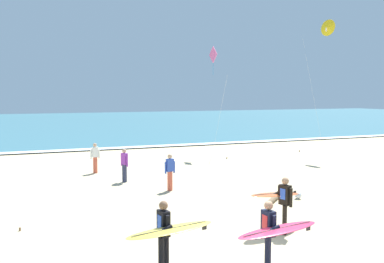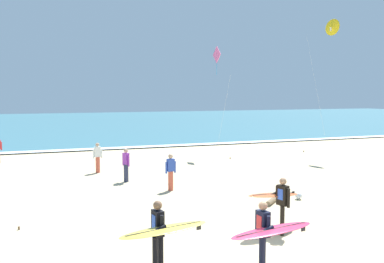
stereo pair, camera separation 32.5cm
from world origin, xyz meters
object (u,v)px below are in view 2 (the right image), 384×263
object	(u,v)px
surfer_trailing	(161,231)
kite_delta_golden_far	(332,28)
driftwood_log	(273,200)
surfer_third	(278,199)
bystander_white_top	(98,157)
bystander_purple_top	(126,165)
beach_ball	(299,196)
bystander_blue_top	(171,172)
surfer_lead	(267,231)
kite_diamond_rose_low	(217,58)

from	to	relation	value
surfer_trailing	kite_delta_golden_far	size ratio (longest dim) A/B	0.24
driftwood_log	surfer_third	bearing A→B (deg)	-118.81
bystander_white_top	driftwood_log	distance (m)	10.21
kite_delta_golden_far	surfer_trailing	bearing A→B (deg)	-137.97
surfer_trailing	bystander_white_top	xyz separation A→B (m)	(0.39, 13.38, -0.23)
bystander_purple_top	driftwood_log	distance (m)	7.36
surfer_third	driftwood_log	xyz separation A→B (m)	(1.73, 3.14, -0.95)
surfer_third	beach_ball	size ratio (longest dim) A/B	7.46
surfer_third	bystander_blue_top	world-z (taller)	surfer_third
surfer_trailing	bystander_white_top	bearing A→B (deg)	88.31
surfer_lead	beach_ball	xyz separation A→B (m)	(4.80, 5.73, -0.91)
bystander_white_top	surfer_third	bearing A→B (deg)	-72.29
bystander_purple_top	bystander_white_top	distance (m)	2.98
surfer_lead	kite_diamond_rose_low	distance (m)	19.95
kite_diamond_rose_low	bystander_purple_top	xyz separation A→B (m)	(-7.56, -6.57, -5.70)
kite_diamond_rose_low	beach_ball	world-z (taller)	kite_diamond_rose_low
surfer_trailing	beach_ball	distance (m)	8.61
surfer_third	kite_delta_golden_far	size ratio (longest dim) A/B	0.23
surfer_trailing	bystander_white_top	world-z (taller)	surfer_trailing
bystander_purple_top	bystander_white_top	bearing A→B (deg)	108.29
surfer_lead	driftwood_log	distance (m)	6.79
surfer_third	bystander_white_top	world-z (taller)	surfer_third
surfer_lead	bystander_blue_top	bearing A→B (deg)	86.75
surfer_third	bystander_blue_top	xyz separation A→B (m)	(-1.36, 6.45, -0.23)
surfer_third	bystander_white_top	xyz separation A→B (m)	(-3.74, 11.73, -0.23)
kite_delta_golden_far	driftwood_log	xyz separation A→B (m)	(-10.00, -9.51, -8.38)
bystander_blue_top	beach_ball	bearing A→B (deg)	-37.24
bystander_white_top	driftwood_log	size ratio (longest dim) A/B	1.15
kite_delta_golden_far	kite_diamond_rose_low	world-z (taller)	kite_delta_golden_far
kite_delta_golden_far	kite_diamond_rose_low	size ratio (longest dim) A/B	1.24
driftwood_log	bystander_purple_top	bearing A→B (deg)	128.24
kite_diamond_rose_low	bystander_white_top	xyz separation A→B (m)	(-8.49, -3.74, -5.70)
bystander_purple_top	driftwood_log	xyz separation A→B (m)	(4.54, -5.76, -0.72)
surfer_lead	kite_diamond_rose_low	world-z (taller)	kite_diamond_rose_low
surfer_lead	kite_delta_golden_far	bearing A→B (deg)	48.16
bystander_purple_top	driftwood_log	size ratio (longest dim) A/B	1.15
kite_diamond_rose_low	surfer_third	bearing A→B (deg)	-107.07
surfer_third	bystander_purple_top	size ratio (longest dim) A/B	1.31
bystander_white_top	kite_diamond_rose_low	bearing A→B (deg)	23.77
surfer_trailing	bystander_purple_top	bearing A→B (deg)	82.81
kite_diamond_rose_low	beach_ball	bearing A→B (deg)	-98.46
surfer_lead	surfer_third	size ratio (longest dim) A/B	1.03
driftwood_log	kite_diamond_rose_low	bearing A→B (deg)	76.23
bystander_purple_top	bystander_blue_top	size ratio (longest dim) A/B	1.00
kite_delta_golden_far	bystander_purple_top	world-z (taller)	kite_delta_golden_far
kite_delta_golden_far	bystander_blue_top	xyz separation A→B (m)	(-13.09, -6.19, -7.67)
surfer_third	driftwood_log	world-z (taller)	surfer_third
kite_delta_golden_far	bystander_white_top	bearing A→B (deg)	-176.60
surfer_third	kite_delta_golden_far	world-z (taller)	kite_delta_golden_far
surfer_third	driftwood_log	distance (m)	3.71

